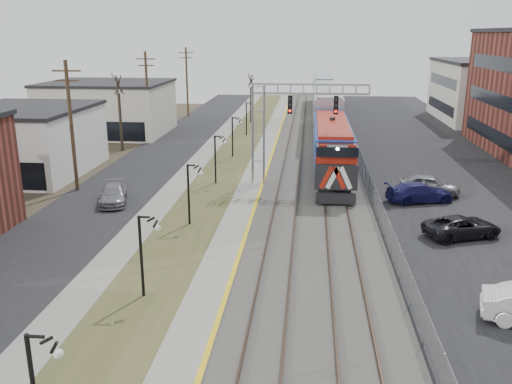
# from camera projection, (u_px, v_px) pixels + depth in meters

# --- Properties ---
(street_west) EXTENTS (7.00, 120.00, 0.04)m
(street_west) POSITION_uv_depth(u_px,v_px,m) (151.00, 162.00, 51.82)
(street_west) COLOR black
(street_west) RESTS_ON ground
(sidewalk) EXTENTS (2.00, 120.00, 0.08)m
(sidewalk) POSITION_uv_depth(u_px,v_px,m) (197.00, 163.00, 51.40)
(sidewalk) COLOR gray
(sidewalk) RESTS_ON ground
(grass_median) EXTENTS (4.00, 120.00, 0.06)m
(grass_median) POSITION_uv_depth(u_px,v_px,m) (228.00, 164.00, 51.12)
(grass_median) COLOR #444524
(grass_median) RESTS_ON ground
(platform) EXTENTS (2.00, 120.00, 0.24)m
(platform) POSITION_uv_depth(u_px,v_px,m) (260.00, 164.00, 50.81)
(platform) COLOR gray
(platform) RESTS_ON ground
(ballast_bed) EXTENTS (8.00, 120.00, 0.20)m
(ballast_bed) POSITION_uv_depth(u_px,v_px,m) (313.00, 165.00, 50.35)
(ballast_bed) COLOR #595651
(ballast_bed) RESTS_ON ground
(parking_lot) EXTENTS (16.00, 120.00, 0.04)m
(parking_lot) POSITION_uv_depth(u_px,v_px,m) (446.00, 169.00, 49.25)
(parking_lot) COLOR black
(parking_lot) RESTS_ON ground
(platform_edge) EXTENTS (0.24, 120.00, 0.01)m
(platform_edge) POSITION_uv_depth(u_px,v_px,m) (269.00, 162.00, 50.69)
(platform_edge) COLOR gold
(platform_edge) RESTS_ON platform
(track_near) EXTENTS (1.58, 120.00, 0.15)m
(track_near) POSITION_uv_depth(u_px,v_px,m) (292.00, 163.00, 50.49)
(track_near) COLOR #2D2119
(track_near) RESTS_ON ballast_bed
(track_far) EXTENTS (1.58, 120.00, 0.15)m
(track_far) POSITION_uv_depth(u_px,v_px,m) (330.00, 164.00, 50.16)
(track_far) COLOR #2D2119
(track_far) RESTS_ON ballast_bed
(train) EXTENTS (3.00, 63.05, 5.33)m
(train) POSITION_uv_depth(u_px,v_px,m) (325.00, 107.00, 68.87)
(train) COLOR navy
(train) RESTS_ON ground
(signal_gantry) EXTENTS (9.00, 1.07, 8.15)m
(signal_gantry) POSITION_uv_depth(u_px,v_px,m) (280.00, 117.00, 42.38)
(signal_gantry) COLOR gray
(signal_gantry) RESTS_ON ground
(lampposts) EXTENTS (0.14, 62.14, 4.00)m
(lampposts) POSITION_uv_depth(u_px,v_px,m) (190.00, 194.00, 34.60)
(lampposts) COLOR black
(lampposts) RESTS_ON ground
(utility_poles) EXTENTS (0.28, 80.28, 10.00)m
(utility_poles) POSITION_uv_depth(u_px,v_px,m) (72.00, 127.00, 41.16)
(utility_poles) COLOR #4C3823
(utility_poles) RESTS_ON ground
(fence) EXTENTS (0.04, 120.00, 1.60)m
(fence) POSITION_uv_depth(u_px,v_px,m) (359.00, 159.00, 49.76)
(fence) COLOR gray
(fence) RESTS_ON ground
(bare_trees) EXTENTS (12.30, 42.30, 5.95)m
(bare_trees) POSITION_uv_depth(u_px,v_px,m) (149.00, 127.00, 54.92)
(bare_trees) COLOR #382D23
(bare_trees) RESTS_ON ground
(car_lot_c) EXTENTS (5.14, 3.65, 1.30)m
(car_lot_c) POSITION_uv_depth(u_px,v_px,m) (462.00, 227.00, 32.55)
(car_lot_c) COLOR black
(car_lot_c) RESTS_ON ground
(car_lot_d) EXTENTS (5.21, 3.16, 1.41)m
(car_lot_d) POSITION_uv_depth(u_px,v_px,m) (419.00, 193.00, 39.39)
(car_lot_d) COLOR #17164D
(car_lot_d) RESTS_ON ground
(car_lot_e) EXTENTS (4.73, 2.52, 1.53)m
(car_lot_e) POSITION_uv_depth(u_px,v_px,m) (429.00, 185.00, 41.15)
(car_lot_e) COLOR slate
(car_lot_e) RESTS_ON ground
(car_street_b) EXTENTS (2.99, 4.79, 1.30)m
(car_street_b) POSITION_uv_depth(u_px,v_px,m) (113.00, 195.00, 39.11)
(car_street_b) COLOR gray
(car_street_b) RESTS_ON ground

